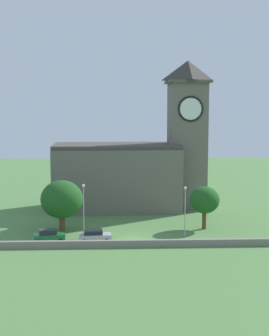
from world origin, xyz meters
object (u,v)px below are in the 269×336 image
church (135,165)px  tree_riverside_west (204,200)px  streetlamp_central (185,203)px  car_green (49,236)px  streetlamp_west_mid (84,203)px  tree_riverside_east (62,199)px  car_silver (95,236)px

church → tree_riverside_west: 19.63m
church → streetlamp_central: church is taller
car_green → streetlamp_west_mid: (4.72, 2.69, 4.19)m
tree_riverside_west → tree_riverside_east: bearing=-178.9°
car_green → tree_riverside_east: size_ratio=0.57×
tree_riverside_west → car_silver: bearing=-158.4°
streetlamp_west_mid → streetlamp_central: size_ratio=1.06×
tree_riverside_east → streetlamp_west_mid: bearing=-47.7°
car_green → car_silver: size_ratio=0.95×
streetlamp_west_mid → tree_riverside_west: bearing=13.2°
car_green → car_silver: (6.34, 0.36, -0.12)m
car_green → car_silver: bearing=3.3°
car_green → streetlamp_central: bearing=7.7°
church → streetlamp_central: size_ratio=3.88×
streetlamp_central → tree_riverside_east: 18.73m
car_green → tree_riverside_west: bearing=16.8°
church → car_green: 27.83m
streetlamp_central → tree_riverside_east: tree_riverside_east is taller
car_green → church: bearing=60.9°
streetlamp_west_mid → car_green: bearing=-150.4°
streetlamp_central → tree_riverside_west: (3.66, 4.38, -0.36)m
car_green → tree_riverside_west: size_ratio=0.67×
car_silver → streetlamp_west_mid: 5.16m
streetlamp_west_mid → streetlamp_central: 14.77m
car_silver → tree_riverside_east: tree_riverside_east is taller
streetlamp_west_mid → tree_riverside_east: bearing=132.3°
tree_riverside_east → car_green: bearing=-100.2°
streetlamp_west_mid → tree_riverside_east: (-3.54, 3.89, -0.24)m
church → car_silver: church is taller
church → car_silver: (-6.75, -23.12, -7.28)m
church → car_silver: size_ratio=6.09×
streetlamp_west_mid → church: bearing=68.1°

